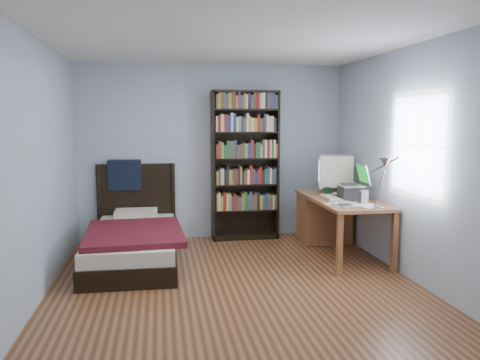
{
  "coord_description": "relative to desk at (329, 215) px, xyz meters",
  "views": [
    {
      "loc": [
        -0.75,
        -4.62,
        1.71
      ],
      "look_at": [
        0.19,
        0.85,
        1.0
      ],
      "focal_mm": 35.0,
      "sensor_mm": 36.0,
      "label": 1
    }
  ],
  "objects": [
    {
      "name": "desk_lamp",
      "position": [
        -0.01,
        -1.58,
        0.81
      ],
      "size": [
        0.24,
        0.52,
        0.62
      ],
      "color": "#99999E",
      "rests_on": "desk"
    },
    {
      "name": "laptop",
      "position": [
        0.09,
        -0.53,
        0.43
      ],
      "size": [
        0.37,
        0.38,
        0.44
      ],
      "color": "#2D2D30",
      "rests_on": "desk"
    },
    {
      "name": "phone_silver",
      "position": [
        -0.23,
        -0.74,
        0.32
      ],
      "size": [
        0.09,
        0.1,
        0.02
      ],
      "primitive_type": "cube",
      "rotation": [
        0.0,
        0.0,
        0.61
      ],
      "color": "silver",
      "rests_on": "desk"
    },
    {
      "name": "mouse",
      "position": [
        -0.0,
        -0.22,
        0.33
      ],
      "size": [
        0.07,
        0.12,
        0.04
      ],
      "primitive_type": "ellipsoid",
      "color": "silver",
      "rests_on": "desk"
    },
    {
      "name": "desk",
      "position": [
        0.0,
        0.0,
        0.0
      ],
      "size": [
        0.75,
        1.64,
        0.73
      ],
      "color": "brown",
      "rests_on": "floor"
    },
    {
      "name": "phone_grey",
      "position": [
        -0.28,
        -0.93,
        0.32
      ],
      "size": [
        0.05,
        0.09,
        0.02
      ],
      "primitive_type": "cube",
      "rotation": [
        0.0,
        0.0,
        0.14
      ],
      "color": "gray",
      "rests_on": "desk"
    },
    {
      "name": "bed",
      "position": [
        -2.59,
        -0.23,
        -0.16
      ],
      "size": [
        1.15,
        2.12,
        1.16
      ],
      "color": "black",
      "rests_on": "floor"
    },
    {
      "name": "bookshelf",
      "position": [
        -1.06,
        0.58,
        0.65
      ],
      "size": [
        0.95,
        0.3,
        2.12
      ],
      "color": "black",
      "rests_on": "floor"
    },
    {
      "name": "keyboard",
      "position": [
        -0.16,
        -0.49,
        0.33
      ],
      "size": [
        0.18,
        0.43,
        0.04
      ],
      "primitive_type": "cube",
      "rotation": [
        0.0,
        0.07,
        -0.02
      ],
      "color": "beige",
      "rests_on": "desk"
    },
    {
      "name": "soda_can",
      "position": [
        -0.1,
        -0.2,
        0.37
      ],
      "size": [
        0.06,
        0.06,
        0.11
      ],
      "primitive_type": "cylinder",
      "color": "#073517",
      "rests_on": "desk"
    },
    {
      "name": "crt_monitor",
      "position": [
        0.06,
        -0.02,
        0.6
      ],
      "size": [
        0.56,
        0.52,
        0.52
      ],
      "color": "beige",
      "rests_on": "desk"
    },
    {
      "name": "external_drive",
      "position": [
        -0.19,
        -1.03,
        0.33
      ],
      "size": [
        0.14,
        0.14,
        0.03
      ],
      "primitive_type": "cube",
      "rotation": [
        0.0,
        0.0,
        0.06
      ],
      "color": "gray",
      "rests_on": "desk"
    },
    {
      "name": "speaker",
      "position": [
        0.09,
        -0.89,
        0.39
      ],
      "size": [
        0.09,
        0.09,
        0.16
      ],
      "primitive_type": "cube",
      "rotation": [
        0.0,
        0.0,
        -0.12
      ],
      "color": "gray",
      "rests_on": "desk"
    },
    {
      "name": "room",
      "position": [
        -1.48,
        -1.36,
        0.84
      ],
      "size": [
        4.2,
        4.24,
        2.5
      ],
      "color": "#552C19",
      "rests_on": "ground"
    }
  ]
}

